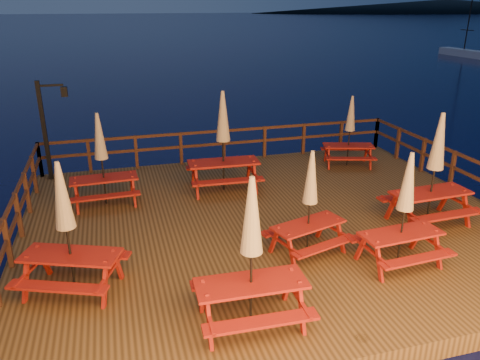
{
  "coord_description": "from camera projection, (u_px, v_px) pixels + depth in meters",
  "views": [
    {
      "loc": [
        -3.57,
        -10.01,
        5.5
      ],
      "look_at": [
        -0.61,
        0.6,
        1.3
      ],
      "focal_mm": 35.0,
      "sensor_mm": 36.0,
      "label": 1
    }
  ],
  "objects": [
    {
      "name": "picnic_table_3",
      "position": [
        350.0,
        130.0,
        15.2
      ],
      "size": [
        1.93,
        1.74,
        2.32
      ],
      "rotation": [
        0.0,
        0.0,
        -0.29
      ],
      "color": "#980D0E",
      "rests_on": "deck"
    },
    {
      "name": "headland_right",
      "position": [
        447.0,
        6.0,
        264.06
      ],
      "size": [
        230.4,
        86.4,
        7.0
      ],
      "primitive_type": "ellipsoid",
      "color": "black",
      "rests_on": "ground"
    },
    {
      "name": "deck",
      "position": [
        270.0,
        226.0,
        11.8
      ],
      "size": [
        12.0,
        10.0,
        0.4
      ],
      "primitive_type": "cube",
      "color": "#402B14",
      "rests_on": "ground"
    },
    {
      "name": "lamp_post",
      "position": [
        49.0,
        121.0,
        13.83
      ],
      "size": [
        0.85,
        0.18,
        3.0
      ],
      "color": "black",
      "rests_on": "deck"
    },
    {
      "name": "picnic_table_5",
      "position": [
        405.0,
        209.0,
        9.29
      ],
      "size": [
        1.79,
        1.51,
        2.43
      ],
      "rotation": [
        0.0,
        0.0,
        0.07
      ],
      "color": "#980D0E",
      "rests_on": "deck"
    },
    {
      "name": "railing",
      "position": [
        250.0,
        168.0,
        13.05
      ],
      "size": [
        11.8,
        9.75,
        1.1
      ],
      "color": "#3A1C12",
      "rests_on": "deck"
    },
    {
      "name": "sailboat",
      "position": [
        467.0,
        53.0,
        49.91
      ],
      "size": [
        1.47,
        7.35,
        10.87
      ],
      "rotation": [
        0.0,
        0.0,
        0.03
      ],
      "color": "silver",
      "rests_on": "ground"
    },
    {
      "name": "picnic_table_7",
      "position": [
        102.0,
        158.0,
        12.19
      ],
      "size": [
        1.8,
        1.5,
        2.49
      ],
      "rotation": [
        0.0,
        0.0,
        0.04
      ],
      "color": "#980D0E",
      "rests_on": "deck"
    },
    {
      "name": "picnic_table_1",
      "position": [
        66.0,
        227.0,
        8.39
      ],
      "size": [
        2.21,
        2.03,
        2.56
      ],
      "rotation": [
        0.0,
        0.0,
        -0.38
      ],
      "color": "#980D0E",
      "rests_on": "deck"
    },
    {
      "name": "picnic_table_4",
      "position": [
        310.0,
        202.0,
        9.76
      ],
      "size": [
        1.93,
        1.74,
        2.31
      ],
      "rotation": [
        0.0,
        0.0,
        0.29
      ],
      "color": "#980D0E",
      "rests_on": "deck"
    },
    {
      "name": "deck_piles",
      "position": [
        269.0,
        244.0,
        11.98
      ],
      "size": [
        11.44,
        9.44,
        1.4
      ],
      "color": "#3A1C12",
      "rests_on": "ground"
    },
    {
      "name": "picnic_table_0",
      "position": [
        251.0,
        251.0,
        7.48
      ],
      "size": [
        1.9,
        1.58,
        2.65
      ],
      "rotation": [
        0.0,
        0.0,
        -0.03
      ],
      "color": "#980D0E",
      "rests_on": "deck"
    },
    {
      "name": "ground",
      "position": [
        269.0,
        234.0,
        11.87
      ],
      "size": [
        500.0,
        500.0,
        0.0
      ],
      "primitive_type": "plane",
      "color": "#050732",
      "rests_on": "ground"
    },
    {
      "name": "picnic_table_6",
      "position": [
        223.0,
        140.0,
        13.07
      ],
      "size": [
        2.08,
        1.74,
        2.87
      ],
      "rotation": [
        0.0,
        0.0,
        -0.05
      ],
      "color": "#980D0E",
      "rests_on": "deck"
    },
    {
      "name": "picnic_table_2",
      "position": [
        435.0,
        168.0,
        11.04
      ],
      "size": [
        2.01,
        1.68,
        2.76
      ],
      "rotation": [
        0.0,
        0.0,
        0.05
      ],
      "color": "#980D0E",
      "rests_on": "deck"
    }
  ]
}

